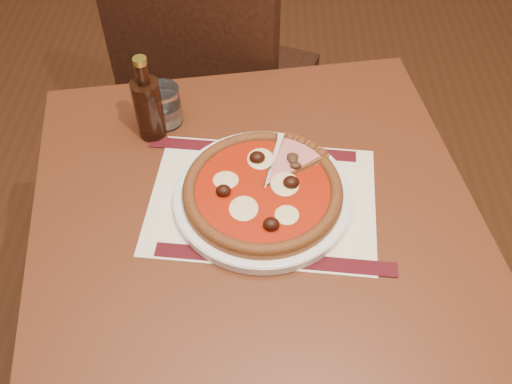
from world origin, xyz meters
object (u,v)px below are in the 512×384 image
at_px(plate, 263,197).
at_px(pizza, 263,190).
at_px(water_glass, 164,106).
at_px(bottle, 148,106).
at_px(chair_far, 212,82).
at_px(table, 256,244).

relative_size(plate, pizza, 1.12).
xyz_separation_m(pizza, water_glass, (-0.20, 0.21, 0.01)).
height_order(plate, bottle, bottle).
xyz_separation_m(chair_far, plate, (0.15, -0.60, 0.22)).
bearing_deg(table, plate, 64.61).
bearing_deg(water_glass, chair_far, 81.78).
height_order(table, water_glass, water_glass).
xyz_separation_m(chair_far, water_glass, (-0.06, -0.39, 0.25)).
xyz_separation_m(pizza, bottle, (-0.22, 0.17, 0.04)).
bearing_deg(chair_far, water_glass, 101.78).
relative_size(chair_far, water_glass, 11.31).
distance_m(chair_far, bottle, 0.51).
xyz_separation_m(table, plate, (0.01, 0.03, 0.11)).
relative_size(pizza, water_glass, 3.44).
height_order(chair_far, pizza, chair_far).
bearing_deg(chair_far, bottle, 99.59).
distance_m(plate, bottle, 0.29).
relative_size(plate, bottle, 1.75).
relative_size(water_glass, bottle, 0.45).
distance_m(table, plate, 0.12).
distance_m(plate, water_glass, 0.29).
distance_m(table, pizza, 0.13).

